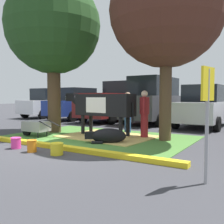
# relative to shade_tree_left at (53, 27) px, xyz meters

# --- Properties ---
(ground_plane) EXTENTS (80.00, 80.00, 0.00)m
(ground_plane) POSITION_rel_shade_tree_left_xyz_m (2.24, -2.39, -4.25)
(ground_plane) COLOR #38383D
(grass_island) EXTENTS (6.49, 4.24, 0.02)m
(grass_island) POSITION_rel_shade_tree_left_xyz_m (2.28, -0.12, -4.24)
(grass_island) COLOR #477A33
(grass_island) RESTS_ON ground
(curb_yellow) EXTENTS (7.69, 0.24, 0.12)m
(curb_yellow) POSITION_rel_shade_tree_left_xyz_m (2.28, -2.39, -4.19)
(curb_yellow) COLOR yellow
(curb_yellow) RESTS_ON ground
(hay_bedding) EXTENTS (3.40, 2.67, 0.04)m
(hay_bedding) POSITION_rel_shade_tree_left_xyz_m (2.55, 0.09, -4.23)
(hay_bedding) COLOR tan
(hay_bedding) RESTS_ON ground
(shade_tree_left) EXTENTS (3.81, 3.81, 6.20)m
(shade_tree_left) POSITION_rel_shade_tree_left_xyz_m (0.00, 0.00, 0.00)
(shade_tree_left) COLOR #4C3823
(shade_tree_left) RESTS_ON ground
(shade_tree_right) EXTENTS (3.74, 3.74, 6.16)m
(shade_tree_right) POSITION_rel_shade_tree_left_xyz_m (4.57, 0.48, 0.01)
(shade_tree_right) COLOR #4C3823
(shade_tree_right) RESTS_ON ground
(cow_holstein) EXTENTS (3.14, 0.80, 1.60)m
(cow_holstein) POSITION_rel_shade_tree_left_xyz_m (2.18, 0.29, -3.11)
(cow_holstein) COLOR black
(cow_holstein) RESTS_ON ground
(calf_lying) EXTENTS (1.28, 0.98, 0.48)m
(calf_lying) POSITION_rel_shade_tree_left_xyz_m (3.21, -0.96, -4.01)
(calf_lying) COLOR black
(calf_lying) RESTS_ON ground
(person_handler) EXTENTS (0.34, 0.51, 1.68)m
(person_handler) POSITION_rel_shade_tree_left_xyz_m (3.77, 0.59, -3.35)
(person_handler) COLOR maroon
(person_handler) RESTS_ON ground
(person_visitor_near) EXTENTS (0.50, 0.34, 1.65)m
(person_visitor_near) POSITION_rel_shade_tree_left_xyz_m (2.64, 1.45, -3.37)
(person_visitor_near) COLOR #23478C
(person_visitor_near) RESTS_ON ground
(wheelbarrow) EXTENTS (1.60, 0.63, 0.63)m
(wheelbarrow) POSITION_rel_shade_tree_left_xyz_m (0.28, -1.23, -3.87)
(wheelbarrow) COLOR gray
(wheelbarrow) RESTS_ON ground
(parking_sign) EXTENTS (0.13, 0.44, 1.97)m
(parking_sign) POSITION_rel_shade_tree_left_xyz_m (6.62, -3.19, -2.86)
(parking_sign) COLOR #99999E
(parking_sign) RESTS_ON ground
(bucket_pink) EXTENTS (0.30, 0.30, 0.32)m
(bucket_pink) POSITION_rel_shade_tree_left_xyz_m (1.41, -2.97, -4.09)
(bucket_pink) COLOR #EA3893
(bucket_pink) RESTS_ON ground
(bucket_orange) EXTENTS (0.27, 0.27, 0.33)m
(bucket_orange) POSITION_rel_shade_tree_left_xyz_m (2.16, -3.05, -4.08)
(bucket_orange) COLOR orange
(bucket_orange) RESTS_ON ground
(bucket_yellow) EXTENTS (0.34, 0.34, 0.30)m
(bucket_yellow) POSITION_rel_shade_tree_left_xyz_m (2.96, -2.94, -4.09)
(bucket_yellow) COLOR yellow
(bucket_yellow) RESTS_ON ground
(hatchback_white) EXTENTS (2.15, 4.46, 2.02)m
(hatchback_white) POSITION_rel_shade_tree_left_xyz_m (-5.84, 5.49, -3.27)
(hatchback_white) COLOR silver
(hatchback_white) RESTS_ON ground
(sedan_blue) EXTENTS (2.15, 4.46, 2.02)m
(sedan_blue) POSITION_rel_shade_tree_left_xyz_m (-3.11, 5.20, -3.27)
(sedan_blue) COLOR navy
(sedan_blue) RESTS_ON ground
(pickup_truck_maroon) EXTENTS (2.37, 5.47, 2.42)m
(pickup_truck_maroon) POSITION_rel_shade_tree_left_xyz_m (-0.50, 5.70, -3.14)
(pickup_truck_maroon) COLOR maroon
(pickup_truck_maroon) RESTS_ON ground
(suv_dark_grey) EXTENTS (2.25, 4.67, 2.52)m
(suv_dark_grey) POSITION_rel_shade_tree_left_xyz_m (2.12, 5.49, -2.98)
(suv_dark_grey) COLOR #3D3D42
(suv_dark_grey) RESTS_ON ground
(sedan_silver) EXTENTS (2.15, 4.46, 2.02)m
(sedan_silver) POSITION_rel_shade_tree_left_xyz_m (4.83, 5.17, -3.27)
(sedan_silver) COLOR silver
(sedan_silver) RESTS_ON ground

